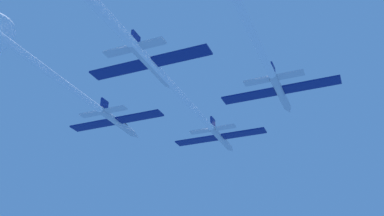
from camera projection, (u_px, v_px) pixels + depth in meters
jet_lead at (168, 81)px, 63.80m from camera, size 17.96×74.14×2.97m
jet_left_wing at (46, 70)px, 60.96m from camera, size 17.96×63.72×2.97m
jet_right_wing at (246, 20)px, 50.35m from camera, size 17.96×63.09×2.97m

